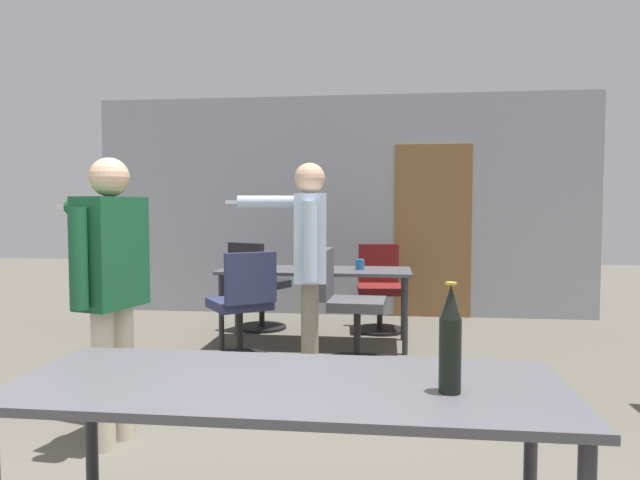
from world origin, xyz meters
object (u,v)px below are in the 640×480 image
person_near_casual (109,272)px  drink_cup (360,264)px  office_chair_side_rolled (243,309)px  person_far_watching (308,253)px  beer_bottle (450,341)px  office_chair_far_right (379,291)px  office_chair_near_pushed (257,289)px  office_chair_mid_tucked (348,309)px

person_near_casual → drink_cup: bearing=-13.1°
drink_cup → office_chair_side_rolled: bearing=-144.8°
person_far_watching → office_chair_side_rolled: size_ratio=1.72×
drink_cup → person_near_casual: bearing=-117.5°
person_far_watching → beer_bottle: bearing=-169.2°
office_chair_side_rolled → person_far_watching: bearing=-81.7°
office_chair_far_right → beer_bottle: (0.27, -4.24, 0.47)m
person_near_casual → office_chair_side_rolled: person_near_casual is taller
person_near_casual → office_chair_near_pushed: person_near_casual is taller
beer_bottle → drink_cup: size_ratio=3.64×
office_chair_near_pushed → office_chair_side_rolled: (0.16, -1.23, 0.00)m
office_chair_near_pushed → office_chair_side_rolled: 1.24m
office_chair_near_pushed → drink_cup: size_ratio=9.68×
office_chair_far_right → office_chair_side_rolled: bearing=46.2°
office_chair_mid_tucked → beer_bottle: (0.52, -2.93, 0.43)m
office_chair_mid_tucked → drink_cup: office_chair_mid_tucked is taller
office_chair_near_pushed → drink_cup: bearing=-0.6°
person_near_casual → office_chair_mid_tucked: (1.18, 1.80, -0.50)m
beer_bottle → office_chair_side_rolled: bearing=116.3°
person_far_watching → beer_bottle: (0.76, -2.18, -0.10)m
person_far_watching → office_chair_mid_tucked: size_ratio=1.69×
office_chair_side_rolled → office_chair_mid_tucked: bearing=-31.0°
person_far_watching → office_chair_near_pushed: size_ratio=1.73×
person_far_watching → drink_cup: person_far_watching is taller
office_chair_side_rolled → beer_bottle: 3.21m
person_near_casual → person_far_watching: bearing=-27.4°
office_chair_far_right → office_chair_mid_tucked: bearing=74.9°
office_chair_near_pushed → beer_bottle: size_ratio=2.66×
office_chair_mid_tucked → drink_cup: 0.68m
office_chair_near_pushed → drink_cup: (1.12, -0.56, 0.33)m
office_chair_near_pushed → office_chair_mid_tucked: bearing=-22.0°
person_near_casual → beer_bottle: person_near_casual is taller
beer_bottle → person_near_casual: bearing=146.7°
office_chair_side_rolled → beer_bottle: bearing=-99.5°
person_far_watching → beer_bottle: 2.31m
office_chair_far_right → office_chair_mid_tucked: (-0.24, -1.31, 0.04)m
person_far_watching → office_chair_mid_tucked: 0.94m
office_chair_near_pushed → drink_cup: 1.29m
office_chair_side_rolled → drink_cup: (0.96, 0.68, 0.33)m
person_far_watching → office_chair_mid_tucked: person_far_watching is taller
beer_bottle → office_chair_mid_tucked: bearing=100.1°
office_chair_near_pushed → office_chair_far_right: office_chair_near_pushed is taller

